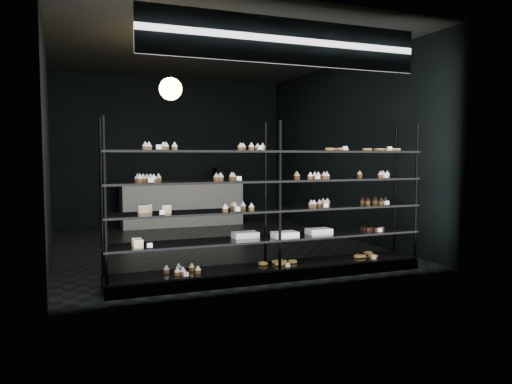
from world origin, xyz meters
TOP-DOWN VIEW (x-y plane):
  - room at (0.00, 0.00)m, footprint 5.01×6.01m
  - display_shelf at (0.02, -2.45)m, footprint 4.00×0.50m
  - signage at (0.00, -2.93)m, footprint 3.30×0.05m
  - pendant_lamp at (-0.85, -0.85)m, footprint 0.32×0.32m
  - service_counter at (0.10, 2.50)m, footprint 2.66×0.65m

SIDE VIEW (x-z plane):
  - service_counter at x=0.10m, z-range -0.11..1.12m
  - display_shelf at x=0.02m, z-range -0.33..1.58m
  - room at x=0.00m, z-range 0.00..3.20m
  - pendant_lamp at x=-0.85m, z-range 2.01..2.90m
  - signage at x=0.00m, z-range 2.50..3.00m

